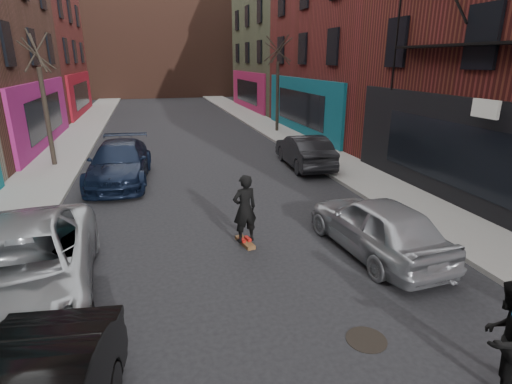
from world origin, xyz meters
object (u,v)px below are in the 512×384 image
tree_left_far (42,90)px  parked_left_end (120,163)px  pedestrian (506,337)px  tree_right_far (278,77)px  parked_right_far (377,225)px  parked_right_end (304,151)px  skateboard (245,242)px  manhole (366,340)px  parked_left_far (18,270)px  skateboarder (245,209)px

tree_left_far → parked_left_end: 5.07m
parked_left_end → pedestrian: 13.66m
tree_left_far → tree_right_far: 13.78m
tree_left_far → parked_right_far: (9.40, -11.18, -2.65)m
parked_right_end → skateboard: size_ratio=5.49×
tree_left_far → parked_right_end: 11.49m
tree_right_far → tree_left_far: bearing=-154.2°
tree_right_far → parked_right_far: bearing=-99.9°
parked_right_end → manhole: 11.70m
parked_left_far → parked_right_end: parked_left_far is taller
skateboard → manhole: skateboard is taller
skateboarder → manhole: size_ratio=2.55×
skateboard → tree_left_far: bearing=110.7°
skateboarder → manhole: 4.45m
parked_left_far → tree_right_far: bearing=53.4°
parked_right_end → skateboard: 8.32m
manhole → tree_left_far: bearing=118.1°
skateboard → skateboarder: bearing=0.0°
parked_right_far → skateboarder: 3.29m
manhole → parked_left_end: bearing=112.5°
tree_right_far → skateboard: tree_right_far is taller
parked_left_far → skateboarder: (4.79, 1.61, 0.18)m
skateboard → skateboarder: size_ratio=0.45×
skateboarder → tree_right_far: bearing=-122.9°
parked_right_far → skateboarder: (-3.01, 1.29, 0.26)m
tree_right_far → manhole: size_ratio=9.71×
parked_right_far → manhole: 3.53m
parked_left_end → skateboard: bearing=-59.0°
parked_left_far → manhole: size_ratio=8.35×
parked_left_end → manhole: size_ratio=7.59×
tree_left_far → manhole: (7.52, -14.08, -3.37)m
tree_right_far → skateboarder: tree_right_far is taller
pedestrian → manhole: 2.11m
parked_left_far → skateboard: parked_left_far is taller
parked_left_far → skateboard: size_ratio=7.30×
skateboarder → pedestrian: 6.12m
parked_right_far → parked_right_end: parked_right_far is taller
tree_right_far → parked_right_far: size_ratio=1.58×
parked_right_end → skateboarder: skateboarder is taller
tree_right_far → parked_left_end: size_ratio=1.28×
manhole → tree_right_far: bearing=76.4°
tree_left_far → parked_right_end: tree_left_far is taller
parked_left_end → skateboarder: size_ratio=2.98×
tree_left_far → parked_left_far: bearing=-82.1°
pedestrian → parked_left_end: bearing=-84.7°
tree_left_far → skateboard: (6.39, -9.89, -3.33)m
parked_left_far → parked_left_end: (1.40, 8.35, -0.04)m
tree_left_far → skateboarder: 12.01m
parked_left_end → skateboard: size_ratio=6.64×
tree_right_far → parked_right_end: tree_right_far is taller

